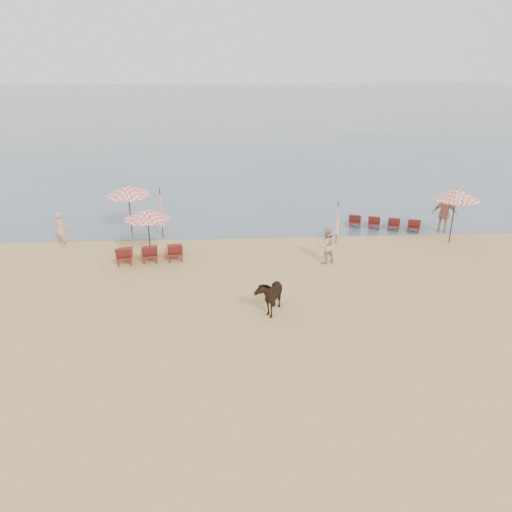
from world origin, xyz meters
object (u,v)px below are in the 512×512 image
Objects in this scene: lounger_cluster_left at (150,252)px; umbrella_open_right at (456,194)px; cow at (270,294)px; umbrella_closed_left at (161,208)px; umbrella_open_left_b at (128,190)px; beachgoer_right_a at (326,245)px; beachgoer_right_b at (445,214)px; lounger_cluster_right at (384,222)px; umbrella_open_left_a at (147,214)px; umbrella_closed_right at (337,218)px; beachgoer_left at (61,229)px.

lounger_cluster_left is 1.13× the size of umbrella_open_right.
cow is (4.66, -4.69, 0.22)m from lounger_cluster_left.
umbrella_open_left_b is at bearing 154.27° from umbrella_closed_left.
beachgoer_right_a is (2.67, 4.08, 0.15)m from cow.
umbrella_closed_left is at bearing 78.03° from lounger_cluster_left.
beachgoer_right_b is at bearing -174.01° from beachgoer_right_a.
cow is (6.05, -8.27, -1.53)m from umbrella_open_left_b.
cow is at bearing -108.65° from lounger_cluster_right.
cow is 0.77× the size of beachgoer_right_b.
umbrella_open_left_b is (-1.36, 3.24, 0.20)m from umbrella_open_left_a.
umbrella_open_left_a is at bearing -171.09° from umbrella_closed_right.
lounger_cluster_right is at bearing 23.23° from umbrella_open_left_a.
umbrella_closed_left is (0.23, 2.48, -0.48)m from umbrella_open_left_a.
umbrella_open_left_b reaches higher than beachgoer_left.
lounger_cluster_left is 1.73× the size of beachgoer_left.
lounger_cluster_left reaches higher than lounger_cluster_right.
umbrella_open_left_b is 1.61× the size of beachgoer_right_a.
lounger_cluster_right is 2.20× the size of beachgoer_left.
cow is (-3.57, -6.32, -0.59)m from umbrella_closed_right.
umbrella_closed_left is at bearing -164.18° from umbrella_open_right.
umbrella_open_left_a is 7.00m from cow.
umbrella_open_left_a is 1.10× the size of umbrella_closed_right.
beachgoer_left is (-2.78, -1.70, -1.33)m from umbrella_open_left_b.
umbrella_closed_left is at bearing -12.93° from umbrella_open_left_b.
umbrella_open_left_b reaches higher than cow.
cow is at bearing -39.94° from umbrella_open_left_a.
lounger_cluster_left is at bearing -93.99° from umbrella_closed_left.
lounger_cluster_right is at bearing -154.10° from beachgoer_right_a.
beachgoer_right_b reaches higher than lounger_cluster_right.
umbrella_open_left_a is 4.56m from beachgoer_left.
beachgoer_right_a is 0.81× the size of beachgoer_right_b.
umbrella_open_right reaches higher than beachgoer_right_a.
umbrella_closed_left is at bearing -157.06° from lounger_cluster_right.
umbrella_open_right is 1.93m from beachgoer_right_b.
umbrella_open_right reaches higher than umbrella_open_left_a.
beachgoer_left is (-4.13, 1.54, -1.13)m from umbrella_open_left_a.
lounger_cluster_left is 1.15× the size of umbrella_open_left_b.
umbrella_open_left_a is (-0.03, 0.33, 1.55)m from lounger_cluster_left.
beachgoer_right_a is at bearing -12.72° from lounger_cluster_left.
cow is at bearing 169.71° from beachgoer_left.
umbrella_open_left_b is 1.50× the size of beachgoer_left.
umbrella_closed_left is 8.77m from cow.
lounger_cluster_left is at bearing -152.19° from umbrella_open_right.
beachgoer_left is 17.91m from beachgoer_right_b.
lounger_cluster_right is 3.50m from umbrella_closed_right.
cow is 0.96× the size of beachgoer_right_a.
beachgoer_right_a is at bearing -25.64° from umbrella_closed_left.
umbrella_open_right is at bearing 55.44° from cow.
umbrella_open_left_a is 1.14× the size of beachgoer_right_b.
beachgoer_right_a reaches higher than lounger_cluster_right.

